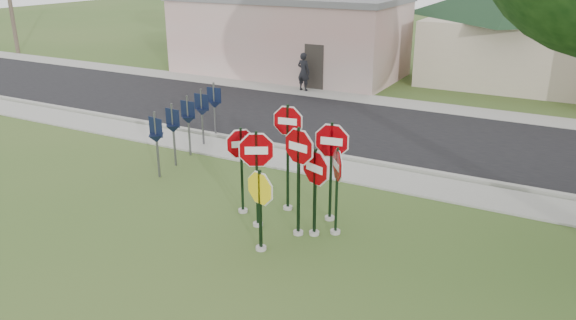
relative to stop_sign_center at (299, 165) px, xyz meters
The scene contains 17 objects.
ground 2.15m from the stop_sign_center, 103.24° to the right, with size 120.00×120.00×0.00m, color #365720.
sidewalk_near 4.61m from the stop_sign_center, 93.89° to the left, with size 60.00×1.60×0.06m, color #989990.
road 8.94m from the stop_sign_center, 91.90° to the left, with size 60.00×7.00×0.04m, color black.
sidewalk_far 13.18m from the stop_sign_center, 91.27° to the left, with size 60.00×1.60×0.06m, color #989990.
curb 5.53m from the stop_sign_center, 93.15° to the left, with size 60.00×0.20×0.14m, color #989990.
stop_sign_center is the anchor object (origin of this frame).
stop_sign_yellow 1.26m from the stop_sign_center, 110.29° to the right, with size 1.02×0.29×2.01m.
stop_sign_left 1.08m from the stop_sign_center, behind, with size 1.02×0.58×2.53m.
stop_sign_right 0.53m from the stop_sign_center, 25.92° to the left, with size 1.07×0.43×2.25m.
stop_sign_back_right 1.12m from the stop_sign_center, 72.99° to the left, with size 1.14×0.24×2.64m.
stop_sign_back_left 1.42m from the stop_sign_center, 128.38° to the left, with size 1.04×0.24×2.90m.
stop_sign_far_right 0.96m from the stop_sign_center, 31.19° to the left, with size 0.65×0.84×2.25m.
stop_sign_far_left 1.87m from the stop_sign_center, 167.37° to the left, with size 0.77×0.71×2.36m.
route_sign_row 6.58m from the stop_sign_center, 150.14° to the left, with size 1.43×4.63×2.00m.
building_stucco 19.17m from the stop_sign_center, 118.99° to the left, with size 12.20×6.20×4.20m.
building_house 20.92m from the stop_sign_center, 85.28° to the left, with size 11.60×11.60×6.20m.
pedestrian 14.78m from the stop_sign_center, 116.44° to the left, with size 0.66×0.43×1.81m, color black.
Camera 1 is at (5.70, -9.29, 6.19)m, focal length 35.00 mm.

